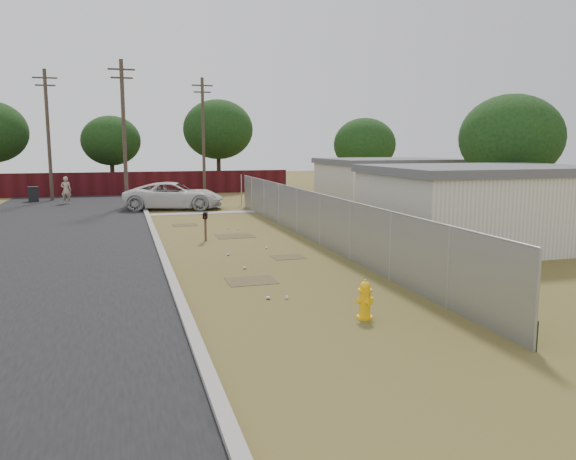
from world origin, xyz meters
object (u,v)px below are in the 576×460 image
object	(u,v)px
pedestrian	(66,190)
trash_bin	(33,194)
fire_hydrant	(365,301)
pickup_truck	(174,196)
mailbox	(205,218)

from	to	relation	value
pedestrian	trash_bin	bearing A→B (deg)	-35.45
fire_hydrant	pickup_truck	size ratio (longest dim) A/B	0.15
fire_hydrant	pickup_truck	world-z (taller)	pickup_truck
pickup_truck	pedestrian	size ratio (longest dim) A/B	3.26
fire_hydrant	mailbox	bearing A→B (deg)	99.80
mailbox	pedestrian	xyz separation A→B (m)	(-6.74, 17.10, -0.04)
pickup_truck	pedestrian	world-z (taller)	pedestrian
trash_bin	pickup_truck	bearing A→B (deg)	-39.42
pickup_truck	pedestrian	xyz separation A→B (m)	(-6.57, 5.12, 0.09)
pickup_truck	trash_bin	world-z (taller)	pickup_truck
pedestrian	trash_bin	world-z (taller)	pedestrian
mailbox	pickup_truck	bearing A→B (deg)	90.82
fire_hydrant	pedestrian	bearing A→B (deg)	107.01
fire_hydrant	pickup_truck	distance (m)	23.41
mailbox	pickup_truck	world-z (taller)	pickup_truck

